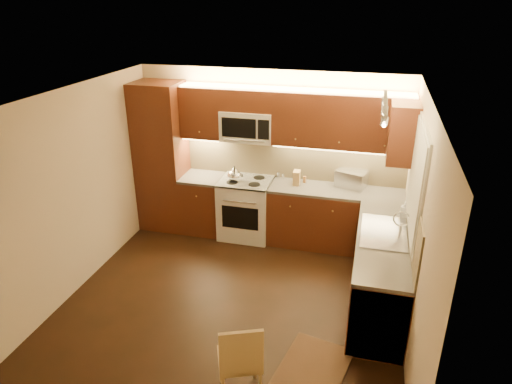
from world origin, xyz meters
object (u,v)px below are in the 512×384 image
(knife_block, at_px, (297,178))
(dining_chair, at_px, (240,357))
(kettle, at_px, (234,174))
(soap_bottle, at_px, (405,209))
(microwave, at_px, (248,126))
(toaster_oven, at_px, (352,178))
(sink, at_px, (384,227))
(stove, at_px, (246,208))

(knife_block, xyz_separation_m, dining_chair, (0.04, -3.09, -0.57))
(kettle, relative_size, knife_block, 1.15)
(soap_bottle, xyz_separation_m, dining_chair, (-1.46, -2.39, -0.56))
(soap_bottle, bearing_deg, microwave, 172.28)
(soap_bottle, bearing_deg, dining_chair, -110.46)
(toaster_oven, xyz_separation_m, dining_chair, (-0.75, -3.21, -0.59))
(sink, bearing_deg, stove, 150.64)
(microwave, distance_m, toaster_oven, 1.68)
(knife_block, bearing_deg, microwave, 173.98)
(microwave, xyz_separation_m, soap_bottle, (2.24, -0.75, -0.72))
(kettle, bearing_deg, toaster_oven, -11.37)
(stove, relative_size, microwave, 1.21)
(microwave, distance_m, soap_bottle, 2.47)
(stove, relative_size, knife_block, 4.41)
(toaster_oven, bearing_deg, kettle, -152.58)
(microwave, height_order, toaster_oven, microwave)
(stove, xyz_separation_m, microwave, (0.00, 0.14, 1.26))
(stove, relative_size, toaster_oven, 2.23)
(sink, distance_m, toaster_oven, 1.41)
(soap_bottle, bearing_deg, kettle, 178.18)
(toaster_oven, height_order, soap_bottle, toaster_oven)
(sink, bearing_deg, dining_chair, -122.80)
(sink, xyz_separation_m, soap_bottle, (0.24, 0.51, 0.03))
(kettle, distance_m, soap_bottle, 2.45)
(toaster_oven, distance_m, knife_block, 0.79)
(kettle, relative_size, toaster_oven, 0.58)
(stove, relative_size, kettle, 3.84)
(toaster_oven, relative_size, dining_chair, 0.47)
(toaster_oven, relative_size, knife_block, 1.98)
(toaster_oven, bearing_deg, stove, -154.58)
(kettle, height_order, soap_bottle, kettle)
(microwave, bearing_deg, kettle, -125.16)
(dining_chair, bearing_deg, sink, 34.50)
(toaster_oven, relative_size, soap_bottle, 2.05)
(kettle, bearing_deg, knife_block, -10.78)
(microwave, relative_size, knife_block, 3.64)
(dining_chair, bearing_deg, soap_bottle, 36.00)
(kettle, distance_m, knife_block, 0.92)
(kettle, xyz_separation_m, knife_block, (0.90, 0.16, -0.04))
(kettle, bearing_deg, soap_bottle, -33.49)
(kettle, relative_size, dining_chair, 0.27)
(microwave, xyz_separation_m, dining_chair, (0.78, -3.15, -1.28))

